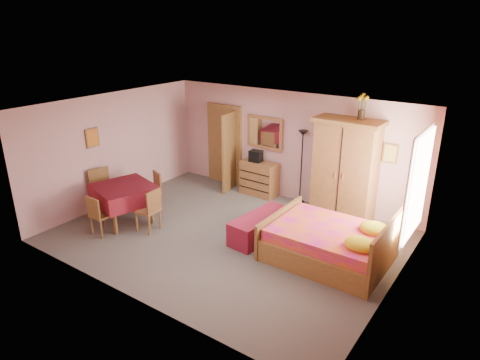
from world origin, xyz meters
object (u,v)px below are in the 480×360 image
Objects in this scene: sunflower_vase at (362,106)px; chair_north at (150,192)px; bench at (260,226)px; bed at (329,234)px; wardrobe at (345,170)px; chair_west at (104,193)px; wall_mirror at (265,133)px; dining_table at (125,204)px; chest_of_drawers at (259,178)px; stereo at (256,156)px; chair_south at (102,215)px; floor_lamp at (301,168)px; chair_east at (148,210)px.

sunflower_vase reaches higher than chair_north.
bed is at bearing 0.94° from bench.
wardrobe is 2.14× the size of chair_west.
wall_mirror is 2.76m from bench.
bench is 1.27× the size of dining_table.
stereo reaches higher than chest_of_drawers.
wall_mirror reaches higher than chair_south.
chair_west is (-3.44, -1.06, 0.28)m from bench.
chair_south is (-2.57, -3.72, -0.47)m from floor_lamp.
chest_of_drawers is 2.26m from bench.
floor_lamp is 3.31× the size of sunflower_vase.
chest_of_drawers is 3.89m from chair_south.
dining_table reaches higher than bench.
bed is 1.88× the size of dining_table.
floor_lamp reaches higher than chair_east.
wardrobe reaches higher than floor_lamp.
chair_south is 0.81× the size of chair_west.
sunflower_vase is 5.71m from chair_south.
chair_south is 0.97m from chair_west.
stereo is 2.41m from bench.
stereo is at bearing 64.02° from dining_table.
chair_south reaches higher than dining_table.
chair_east is at bearing -162.73° from bed.
wall_mirror is at bearing -19.89° from chair_east.
wardrobe reaches higher than dining_table.
sunflower_vase reaches higher than floor_lamp.
bench is 2.79m from chair_north.
floor_lamp is 3.52m from chair_north.
bench is 1.58× the size of chair_east.
sunflower_vase reaches higher than wall_mirror.
bench is at bearing 33.20° from chair_south.
sunflower_vase reaches higher than bed.
chair_west is (-4.42, -2.89, -0.59)m from wardrobe.
chair_north is (-1.43, -2.19, -0.55)m from stereo.
wall_mirror reaches higher than chair_east.
chair_north reaches higher than chest_of_drawers.
bench is 2.34m from chair_east.
bench is (1.23, -2.10, -1.31)m from wall_mirror.
floor_lamp is at bearing -36.84° from chair_east.
wall_mirror is 3.99m from chair_west.
chair_east is (-3.53, -1.08, -0.04)m from bed.
sunflower_vase reaches higher than chair_west.
stereo is at bearing -172.98° from floor_lamp.
sunflower_vase is 2.76m from bed.
floor_lamp is at bearing 56.53° from chair_south.
chest_of_drawers is at bearing 158.82° from chair_west.
bed is 4.23m from chair_north.
chair_north is (-2.61, -2.33, -0.44)m from floor_lamp.
chest_of_drawers is at bearing -102.14° from chair_north.
wardrobe is 4.25m from chair_east.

